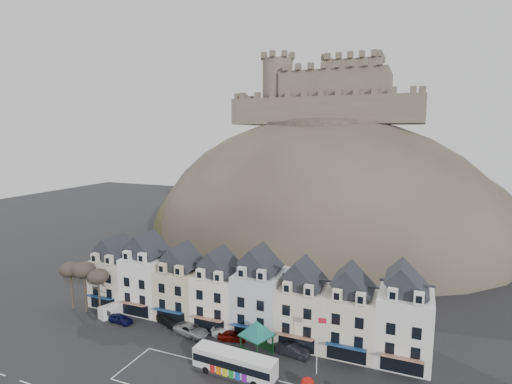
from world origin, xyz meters
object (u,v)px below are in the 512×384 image
at_px(bus, 235,363).
at_px(bus_shelter, 257,328).
at_px(flagpole, 318,341).
at_px(car_navy, 121,319).
at_px(car_black, 168,319).
at_px(car_maroon, 232,336).
at_px(car_charcoal, 293,350).
at_px(car_white, 227,333).
at_px(car_silver, 191,330).
at_px(white_van, 113,310).

relative_size(bus, bus_shelter, 1.54).
xyz_separation_m(flagpole, car_navy, (-31.95, 1.34, -3.69)).
height_order(bus, flagpole, flagpole).
bearing_deg(car_black, flagpole, -76.63).
bearing_deg(car_navy, bus_shelter, -85.60).
bearing_deg(bus, car_maroon, 120.51).
bearing_deg(bus_shelter, car_charcoal, 38.58).
bearing_deg(car_navy, flagpole, -88.01).
height_order(bus_shelter, car_white, bus_shelter).
bearing_deg(car_silver, flagpole, -86.05).
distance_m(car_white, car_charcoal, 10.45).
bearing_deg(car_white, bus_shelter, -125.65).
distance_m(bus, car_maroon, 8.51).
relative_size(bus, car_black, 2.28).
relative_size(white_van, car_white, 1.01).
bearing_deg(bus_shelter, car_black, -168.08).
relative_size(white_van, car_silver, 0.83).
bearing_deg(flagpole, white_van, 175.35).
height_order(flagpole, car_black, flagpole).
bearing_deg(car_white, bus, -159.93).
relative_size(bus_shelter, car_silver, 1.28).
relative_size(car_black, car_white, 1.05).
relative_size(flagpole, white_van, 1.68).
xyz_separation_m(bus, car_maroon, (-3.91, 7.49, -0.97)).
xyz_separation_m(flagpole, car_maroon, (-13.29, 3.25, -3.68)).
bearing_deg(white_van, car_white, 21.38).
bearing_deg(bus, car_silver, 150.29).
relative_size(bus_shelter, car_maroon, 1.68).
relative_size(bus, white_van, 2.38).
height_order(flagpole, white_van, flagpole).
bearing_deg(car_white, car_black, 77.76).
relative_size(bus_shelter, car_navy, 1.69).
height_order(bus, car_black, bus).
bearing_deg(car_silver, car_white, -63.31).
xyz_separation_m(bus_shelter, car_navy, (-23.24, 0.00, -3.00)).
bearing_deg(car_black, car_white, -67.86).
distance_m(bus_shelter, car_charcoal, 5.69).
distance_m(flagpole, car_silver, 20.16).
relative_size(bus_shelter, flagpole, 0.92).
bearing_deg(bus, white_van, 167.42).
xyz_separation_m(car_silver, car_charcoal, (15.60, 0.47, -0.02)).
bearing_deg(flagpole, car_white, 165.15).
relative_size(white_van, car_navy, 1.10).
relative_size(car_navy, car_white, 0.92).
bearing_deg(car_white, car_navy, 85.91).
xyz_separation_m(bus, bus_shelter, (0.66, 5.59, 2.03)).
height_order(bus, car_white, bus).
bearing_deg(car_maroon, car_charcoal, -103.96).
bearing_deg(flagpole, bus_shelter, 171.24).
distance_m(bus, car_silver, 12.28).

